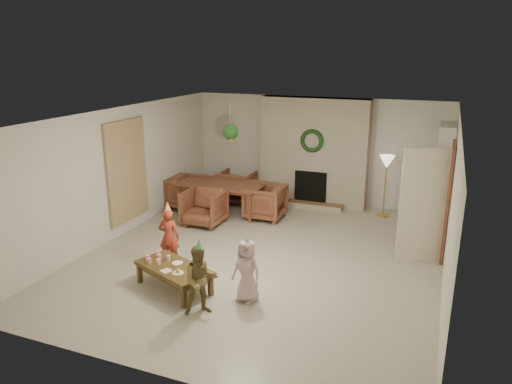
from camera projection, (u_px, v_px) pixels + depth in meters
The scene contains 56 objects.
floor at pixel (263, 256), 8.60m from camera, with size 7.00×7.00×0.00m, color #B7B29E.
ceiling at pixel (264, 116), 7.88m from camera, with size 7.00×7.00×0.00m, color white.
wall_back at pixel (316, 150), 11.36m from camera, with size 7.00×7.00×0.00m, color silver.
wall_front at pixel (147, 274), 5.13m from camera, with size 7.00×7.00×0.00m, color silver.
wall_left at pixel (119, 173), 9.30m from camera, with size 7.00×7.00×0.00m, color silver.
wall_right at pixel (451, 210), 7.18m from camera, with size 7.00×7.00×0.00m, color silver.
fireplace_mass at pixel (314, 152), 11.18m from camera, with size 2.50×0.40×2.50m, color #591B17.
fireplace_hearth at pixel (308, 205), 11.21m from camera, with size 1.60×0.30×0.12m, color brown.
fireplace_firebox at pixel (311, 187), 11.25m from camera, with size 0.75×0.12×0.75m, color black.
fireplace_wreath at pixel (312, 141), 10.89m from camera, with size 0.54×0.54×0.10m, color #153916.
floor_lamp_base at pixel (383, 215), 10.67m from camera, with size 0.25×0.25×0.03m, color gold.
floor_lamp_post at pixel (385, 188), 10.49m from camera, with size 0.03×0.03×1.22m, color gold.
floor_lamp_shade at pixel (387, 162), 10.32m from camera, with size 0.33×0.33×0.27m, color beige.
bookshelf_carcass at pixel (442, 181), 9.33m from camera, with size 0.30×1.00×2.20m, color white.
bookshelf_shelf_a at pixel (438, 212), 9.52m from camera, with size 0.30×0.92×0.03m, color white.
bookshelf_shelf_b at pixel (440, 193), 9.41m from camera, with size 0.30×0.92×0.03m, color white.
bookshelf_shelf_c at pixel (442, 173), 9.29m from camera, with size 0.30×0.92×0.03m, color white.
bookshelf_shelf_d at pixel (444, 153), 9.18m from camera, with size 0.30×0.92×0.03m, color white.
books_row_lower at pixel (437, 208), 9.35m from camera, with size 0.20×0.40×0.24m, color #973F1C.
books_row_mid at pixel (440, 185), 9.42m from camera, with size 0.20×0.44×0.24m, color #296598.
books_row_upper at pixel (442, 168), 9.17m from camera, with size 0.20×0.36×0.22m, color #ABA224.
door_frame at pixel (448, 201), 8.33m from camera, with size 0.05×0.86×2.04m, color brown.
door_leaf at pixel (423, 206), 8.13m from camera, with size 0.05×0.80×2.00m, color beige.
curtain_panel at pixel (127, 171), 9.47m from camera, with size 0.06×1.20×2.00m, color #C1B288.
dining_table at pixel (221, 198), 10.81m from camera, with size 1.91×1.07×0.67m, color brown.
dining_chair_near at pixel (204, 207), 10.05m from camera, with size 0.79×0.82×0.74m, color brown.
dining_chair_far at pixel (236, 187), 11.55m from camera, with size 0.79×0.82×0.74m, color brown.
dining_chair_left at pixel (188, 192), 11.09m from camera, with size 0.79×0.82×0.74m, color brown.
dining_chair_right at pixel (265, 202), 10.43m from camera, with size 0.79×0.82×0.74m, color brown.
hanging_plant_cord at pixel (230, 121), 9.78m from camera, with size 0.01×0.01×0.70m, color tan.
hanging_plant_pot at pixel (231, 138), 9.88m from camera, with size 0.16×0.16×0.12m, color #965B30.
hanging_plant_foliage at pixel (230, 132), 9.84m from camera, with size 0.32×0.32×0.32m, color #164317.
coffee_table_top at pixel (174, 268), 7.33m from camera, with size 1.23×0.62×0.06m, color brown.
coffee_table_apron at pixel (174, 272), 7.34m from camera, with size 1.14×0.52×0.08m, color brown.
coffee_leg_fl at pixel (140, 273), 7.57m from camera, with size 0.07×0.07×0.32m, color brown.
coffee_leg_fr at pixel (184, 298), 6.84m from camera, with size 0.07×0.07×0.32m, color brown.
coffee_leg_bl at pixel (166, 263), 7.92m from camera, with size 0.07×0.07×0.32m, color brown.
coffee_leg_br at pixel (211, 285), 7.19m from camera, with size 0.07×0.07×0.32m, color brown.
cup_a at pixel (148, 258), 7.52m from camera, with size 0.07×0.07×0.09m, color white.
cup_b at pixel (158, 254), 7.65m from camera, with size 0.07×0.07×0.09m, color white.
cup_c at pixel (149, 261), 7.41m from camera, with size 0.07×0.07×0.09m, color white.
cup_d at pixel (159, 257), 7.54m from camera, with size 0.07×0.07×0.09m, color white.
cup_e at pixel (158, 262), 7.38m from camera, with size 0.07×0.07×0.09m, color white.
cup_f at pixel (168, 258), 7.51m from camera, with size 0.07×0.07×0.09m, color white.
plate_a at pixel (178, 263), 7.43m from camera, with size 0.17×0.17×0.01m, color white.
plate_b at pixel (178, 273), 7.10m from camera, with size 0.17×0.17×0.01m, color white.
plate_c at pixel (196, 273), 7.10m from camera, with size 0.17×0.17×0.01m, color white.
food_scoop at pixel (178, 271), 7.08m from camera, with size 0.07×0.07×0.07m, color tan.
napkin_left at pixel (166, 271), 7.17m from camera, with size 0.14×0.14×0.01m, color #FFBBD9.
napkin_right at pixel (196, 269), 7.22m from camera, with size 0.14×0.14×0.01m, color #FFBBD9.
child_red at pixel (169, 237), 8.14m from camera, with size 0.36×0.24×0.99m, color #AC3724.
party_hat_red at pixel (167, 207), 7.99m from camera, with size 0.14×0.14×0.19m, color #F1D850.
child_plaid at pixel (201, 280), 6.61m from camera, with size 0.49×0.38×1.00m, color #9B4D2A.
party_hat_plaid at pixel (199, 244), 6.46m from camera, with size 0.12×0.12×0.16m, color #53C279.
child_pink at pixel (247, 271), 6.96m from camera, with size 0.46×0.30×0.95m, color beige.
party_hat_pink at pixel (247, 238), 6.81m from camera, with size 0.12×0.12×0.17m, color silver.
Camera 1 is at (2.80, -7.40, 3.56)m, focal length 33.75 mm.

